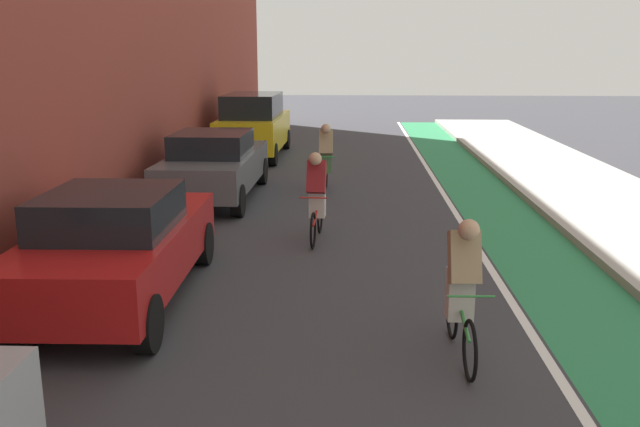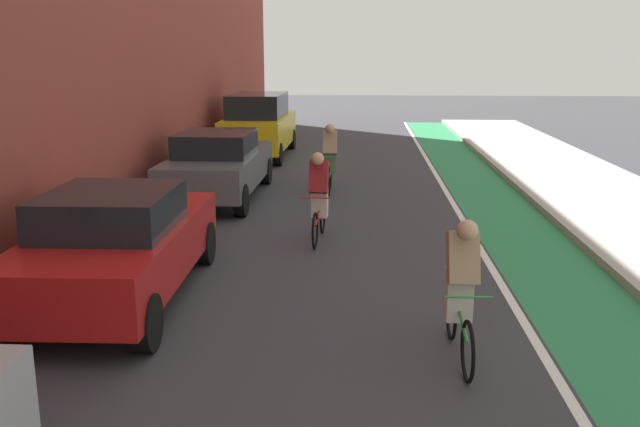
% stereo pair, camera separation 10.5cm
% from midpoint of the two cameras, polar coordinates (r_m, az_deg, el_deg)
% --- Properties ---
extents(ground_plane, '(80.19, 80.19, 0.00)m').
position_cam_midpoint_polar(ground_plane, '(12.28, 2.42, -1.92)').
color(ground_plane, '#38383D').
extents(bike_lane_paint, '(1.60, 36.45, 0.00)m').
position_cam_midpoint_polar(bike_lane_paint, '(14.53, 15.27, 0.04)').
color(bike_lane_paint, '#2D8451').
rests_on(bike_lane_paint, ground).
extents(lane_divider_stripe, '(0.12, 36.45, 0.00)m').
position_cam_midpoint_polar(lane_divider_stripe, '(14.37, 11.75, 0.09)').
color(lane_divider_stripe, white).
rests_on(lane_divider_stripe, ground).
extents(sidewalk_right, '(3.38, 36.45, 0.14)m').
position_cam_midpoint_polar(sidewalk_right, '(15.23, 24.49, 0.16)').
color(sidewalk_right, '#A8A59E').
rests_on(sidewalk_right, ground).
extents(parked_sedan_red, '(1.92, 4.34, 1.53)m').
position_cam_midpoint_polar(parked_sedan_red, '(9.34, -16.32, -2.46)').
color(parked_sedan_red, red).
rests_on(parked_sedan_red, ground).
extents(parked_sedan_gray, '(1.88, 4.58, 1.53)m').
position_cam_midpoint_polar(parked_sedan_gray, '(15.44, -8.34, 4.12)').
color(parked_sedan_gray, '#595B60').
rests_on(parked_sedan_gray, ground).
extents(parked_suv_yellow_cab, '(1.89, 4.65, 1.98)m').
position_cam_midpoint_polar(parked_suv_yellow_cab, '(21.51, -4.99, 7.45)').
color(parked_suv_yellow_cab, yellow).
rests_on(parked_suv_yellow_cab, ground).
extents(cyclist_mid, '(0.48, 1.69, 1.60)m').
position_cam_midpoint_polar(cyclist_mid, '(7.44, 12.14, -5.79)').
color(cyclist_mid, black).
rests_on(cyclist_mid, ground).
extents(cyclist_trailing, '(0.48, 1.67, 1.59)m').
position_cam_midpoint_polar(cyclist_trailing, '(11.84, 0.17, 1.51)').
color(cyclist_trailing, black).
rests_on(cyclist_trailing, ground).
extents(cyclist_far, '(0.48, 1.74, 1.62)m').
position_cam_midpoint_polar(cyclist_far, '(16.07, 1.04, 4.86)').
color(cyclist_far, black).
rests_on(cyclist_far, ground).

